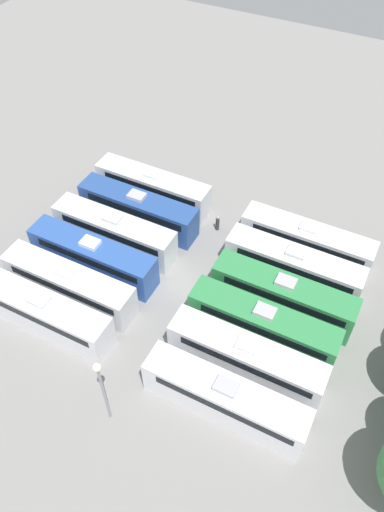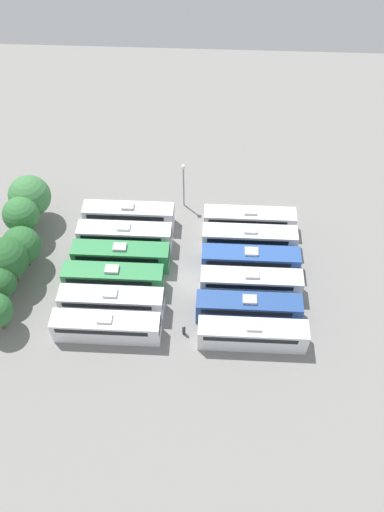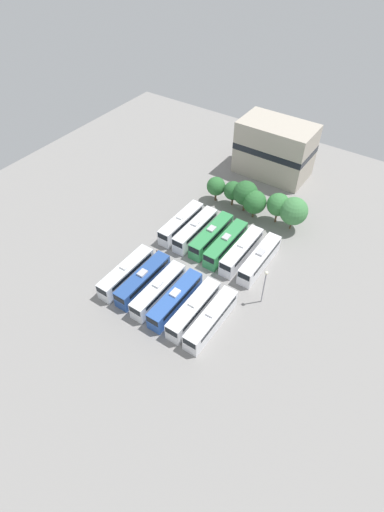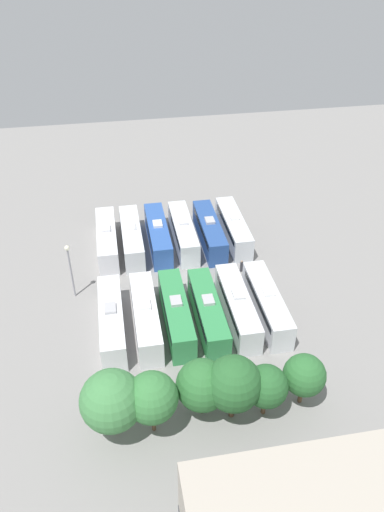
{
  "view_description": "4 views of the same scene",
  "coord_description": "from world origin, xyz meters",
  "px_view_note": "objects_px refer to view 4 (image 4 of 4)",
  "views": [
    {
      "loc": [
        23.94,
        12.99,
        34.16
      ],
      "look_at": [
        -1.75,
        -0.11,
        2.32
      ],
      "focal_mm": 35.0,
      "sensor_mm": 36.0,
      "label": 1
    },
    {
      "loc": [
        -37.15,
        -2.86,
        49.07
      ],
      "look_at": [
        1.14,
        -0.94,
        2.96
      ],
      "focal_mm": 35.0,
      "sensor_mm": 36.0,
      "label": 2
    },
    {
      "loc": [
        26.88,
        -40.13,
        51.84
      ],
      "look_at": [
        -0.78,
        0.39,
        3.3
      ],
      "focal_mm": 28.0,
      "sensor_mm": 36.0,
      "label": 3
    },
    {
      "loc": [
        7.1,
        48.11,
        38.42
      ],
      "look_at": [
        -1.62,
        -0.99,
        2.78
      ],
      "focal_mm": 35.0,
      "sensor_mm": 36.0,
      "label": 4
    }
  ],
  "objects_px": {
    "tree_2": "(233,384)",
    "bus_2": "(183,232)",
    "bus_1": "(210,231)",
    "tree_4": "(152,398)",
    "tree_1": "(266,386)",
    "tree_3": "(202,385)",
    "bus_3": "(158,234)",
    "light_pole": "(70,262)",
    "bus_10": "(146,316)",
    "bus_11": "(112,320)",
    "bus_5": "(107,239)",
    "worker_person": "(241,266)",
    "bus_9": "(176,313)",
    "bus_8": "(208,312)",
    "bus_7": "(237,306)",
    "tree_0": "(304,375)",
    "tree_5": "(112,401)",
    "bus_6": "(267,303)",
    "bus_0": "(233,227)",
    "bus_4": "(132,237)"
  },
  "relations": [
    {
      "from": "bus_2",
      "to": "bus_5",
      "type": "distance_m",
      "value": 10.25
    },
    {
      "from": "bus_3",
      "to": "bus_5",
      "type": "height_order",
      "value": "same"
    },
    {
      "from": "bus_1",
      "to": "bus_2",
      "type": "distance_m",
      "value": 3.59
    },
    {
      "from": "bus_9",
      "to": "tree_5",
      "type": "height_order",
      "value": "tree_5"
    },
    {
      "from": "bus_1",
      "to": "tree_3",
      "type": "distance_m",
      "value": 28.14
    },
    {
      "from": "bus_5",
      "to": "tree_2",
      "type": "relative_size",
      "value": 1.74
    },
    {
      "from": "bus_2",
      "to": "bus_1",
      "type": "bearing_deg",
      "value": 173.96
    },
    {
      "from": "tree_0",
      "to": "tree_4",
      "type": "distance_m",
      "value": 13.87
    },
    {
      "from": "bus_4",
      "to": "tree_4",
      "type": "relative_size",
      "value": 1.8
    },
    {
      "from": "light_pole",
      "to": "bus_8",
      "type": "bearing_deg",
      "value": 152.64
    },
    {
      "from": "bus_3",
      "to": "bus_4",
      "type": "bearing_deg",
      "value": 0.61
    },
    {
      "from": "bus_3",
      "to": "light_pole",
      "type": "xyz_separation_m",
      "value": [
        11.06,
        8.79,
        3.14
      ]
    },
    {
      "from": "bus_4",
      "to": "bus_7",
      "type": "xyz_separation_m",
      "value": [
        -10.46,
        15.98,
        0.0
      ]
    },
    {
      "from": "bus_2",
      "to": "tree_5",
      "type": "distance_m",
      "value": 30.61
    },
    {
      "from": "tree_2",
      "to": "bus_2",
      "type": "bearing_deg",
      "value": -90.46
    },
    {
      "from": "bus_5",
      "to": "tree_1",
      "type": "height_order",
      "value": "tree_1"
    },
    {
      "from": "bus_3",
      "to": "light_pole",
      "type": "distance_m",
      "value": 14.47
    },
    {
      "from": "bus_0",
      "to": "worker_person",
      "type": "xyz_separation_m",
      "value": [
        0.79,
        7.52,
        -1.05
      ]
    },
    {
      "from": "bus_2",
      "to": "bus_7",
      "type": "distance_m",
      "value": 16.39
    },
    {
      "from": "bus_9",
      "to": "tree_4",
      "type": "xyz_separation_m",
      "value": [
        3.98,
        12.9,
        2.54
      ]
    },
    {
      "from": "bus_1",
      "to": "light_pole",
      "type": "bearing_deg",
      "value": 24.96
    },
    {
      "from": "bus_5",
      "to": "worker_person",
      "type": "xyz_separation_m",
      "value": [
        -16.46,
        7.59,
        -1.05
      ]
    },
    {
      "from": "bus_2",
      "to": "tree_1",
      "type": "height_order",
      "value": "tree_1"
    },
    {
      "from": "bus_1",
      "to": "bus_6",
      "type": "height_order",
      "value": "same"
    },
    {
      "from": "bus_11",
      "to": "bus_7",
      "type": "bearing_deg",
      "value": 179.3
    },
    {
      "from": "bus_0",
      "to": "light_pole",
      "type": "height_order",
      "value": "light_pole"
    },
    {
      "from": "bus_7",
      "to": "bus_10",
      "type": "height_order",
      "value": "same"
    },
    {
      "from": "bus_11",
      "to": "bus_8",
      "type": "bearing_deg",
      "value": 177.36
    },
    {
      "from": "bus_6",
      "to": "tree_0",
      "type": "distance_m",
      "value": 12.19
    },
    {
      "from": "bus_10",
      "to": "bus_9",
      "type": "bearing_deg",
      "value": 179.66
    },
    {
      "from": "worker_person",
      "to": "tree_5",
      "type": "relative_size",
      "value": 0.23
    },
    {
      "from": "bus_6",
      "to": "tree_0",
      "type": "bearing_deg",
      "value": 88.27
    },
    {
      "from": "bus_3",
      "to": "bus_9",
      "type": "xyz_separation_m",
      "value": [
        -0.07,
        15.91,
        0.0
      ]
    },
    {
      "from": "tree_1",
      "to": "tree_3",
      "type": "height_order",
      "value": "tree_3"
    },
    {
      "from": "bus_5",
      "to": "tree_0",
      "type": "relative_size",
      "value": 2.14
    },
    {
      "from": "bus_10",
      "to": "bus_11",
      "type": "distance_m",
      "value": 3.65
    },
    {
      "from": "bus_3",
      "to": "worker_person",
      "type": "xyz_separation_m",
      "value": [
        -9.64,
        7.55,
        -1.05
      ]
    },
    {
      "from": "tree_4",
      "to": "tree_5",
      "type": "distance_m",
      "value": 3.35
    },
    {
      "from": "worker_person",
      "to": "tree_2",
      "type": "xyz_separation_m",
      "value": [
        6.43,
        21.0,
        3.57
      ]
    },
    {
      "from": "bus_3",
      "to": "bus_0",
      "type": "bearing_deg",
      "value": 179.83
    },
    {
      "from": "tree_4",
      "to": "tree_5",
      "type": "bearing_deg",
      "value": -4.06
    },
    {
      "from": "bus_9",
      "to": "bus_10",
      "type": "distance_m",
      "value": 3.33
    },
    {
      "from": "bus_3",
      "to": "bus_10",
      "type": "height_order",
      "value": "same"
    },
    {
      "from": "tree_0",
      "to": "bus_11",
      "type": "bearing_deg",
      "value": -36.12
    },
    {
      "from": "tree_0",
      "to": "tree_5",
      "type": "bearing_deg",
      "value": 1.43
    },
    {
      "from": "bus_11",
      "to": "light_pole",
      "type": "relative_size",
      "value": 1.65
    },
    {
      "from": "bus_2",
      "to": "tree_2",
      "type": "xyz_separation_m",
      "value": [
        0.23,
        28.54,
        2.52
      ]
    },
    {
      "from": "bus_1",
      "to": "tree_4",
      "type": "bearing_deg",
      "value": 68.99
    },
    {
      "from": "bus_1",
      "to": "bus_3",
      "type": "height_order",
      "value": "same"
    },
    {
      "from": "bus_0",
      "to": "light_pole",
      "type": "bearing_deg",
      "value": 22.17
    }
  ]
}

